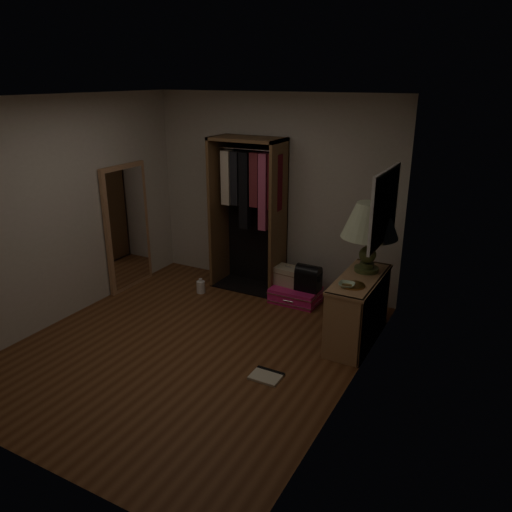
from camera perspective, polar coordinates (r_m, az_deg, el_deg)
name	(u,v)px	position (r m, az deg, el deg)	size (l,w,h in m)	color
ground	(191,346)	(5.58, -7.48, -10.22)	(4.00, 4.00, 0.00)	#5A3219
room_walls	(193,213)	(4.99, -7.25, 4.86)	(3.52, 4.02, 2.60)	beige
console_bookshelf	(359,306)	(5.63, 11.66, -5.66)	(0.42, 1.12, 0.75)	#A77850
open_wardrobe	(250,201)	(6.64, -0.66, 6.25)	(0.96, 0.50, 2.05)	brown
floor_mirror	(127,228)	(6.97, -14.48, 3.17)	(0.06, 0.80, 1.70)	#A87751
pink_suitcase	(295,295)	(6.53, 4.54, -4.43)	(0.63, 0.46, 0.19)	#DE1B72
train_case	(288,276)	(6.56, 3.73, -2.26)	(0.37, 0.28, 0.25)	tan
black_bag	(308,277)	(6.40, 6.00, -2.42)	(0.31, 0.21, 0.34)	black
table_lamp	(370,222)	(5.47, 12.92, 3.82)	(0.65, 0.65, 0.77)	#3E4B24
brass_tray	(353,285)	(5.22, 11.03, -3.29)	(0.31, 0.31, 0.01)	#AE7E43
ceramic_bowl	(347,285)	(5.18, 10.33, -3.28)	(0.17, 0.17, 0.04)	#AFD2AF
white_jug	(201,287)	(6.82, -6.33, -3.51)	(0.14, 0.14, 0.20)	white
floor_book	(267,375)	(5.03, 1.26, -13.49)	(0.30, 0.24, 0.03)	beige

